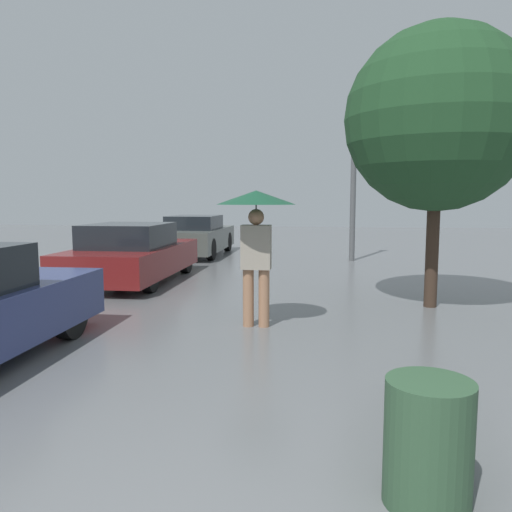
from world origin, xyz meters
TOP-DOWN VIEW (x-y plane):
  - pedestrian at (-0.27, 5.08)m, footprint 1.06×1.06m
  - parked_car_middle at (-3.36, 8.52)m, footprint 1.80×4.08m
  - parked_car_farthest at (-3.23, 13.56)m, footprint 1.67×4.16m
  - tree at (2.38, 6.69)m, footprint 2.87×2.87m
  - street_lamp at (1.49, 12.68)m, footprint 0.30×0.30m
  - trash_bin at (1.21, 1.23)m, footprint 0.50×0.50m

SIDE VIEW (x-z plane):
  - trash_bin at x=1.21m, z-range 0.00..0.73m
  - parked_car_middle at x=-3.36m, z-range -0.04..1.19m
  - parked_car_farthest at x=-3.23m, z-range -0.03..1.20m
  - pedestrian at x=-0.27m, z-range 0.55..2.40m
  - street_lamp at x=1.49m, z-range 0.34..5.12m
  - tree at x=2.38m, z-range 0.76..5.17m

